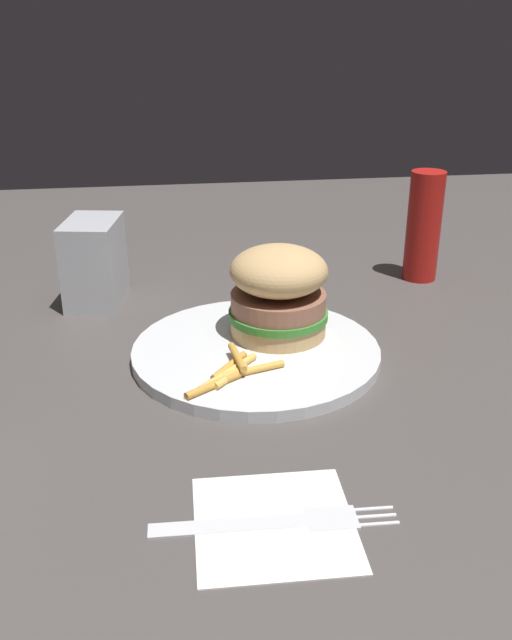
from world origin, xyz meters
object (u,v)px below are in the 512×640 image
at_px(sandwich, 278,291).
at_px(fork, 276,519).
at_px(plate, 256,352).
at_px(ketchup_bottle, 424,226).
at_px(napkin_dispenser, 94,262).
at_px(fries_pile, 231,371).
at_px(napkin, 274,522).

distance_m(sandwich, fork, 0.29).
height_order(plate, ketchup_bottle, ketchup_bottle).
relative_size(fork, ketchup_bottle, 1.22).
relative_size(sandwich, ketchup_bottle, 0.73).
height_order(napkin_dispenser, ketchup_bottle, ketchup_bottle).
distance_m(plate, fries_pile, 0.07).
bearing_deg(ketchup_bottle, napkin_dispenser, -176.92).
height_order(fries_pile, napkin, fries_pile).
height_order(fries_pile, fork, fries_pile).
height_order(plate, napkin_dispenser, napkin_dispenser).
distance_m(plate, fork, 0.25).
height_order(napkin, napkin_dispenser, napkin_dispenser).
distance_m(napkin_dispenser, ketchup_bottle, 0.42).
relative_size(napkin, fork, 0.63).
bearing_deg(napkin, fries_pile, 92.19).
height_order(sandwich, fries_pile, sandwich).
height_order(plate, fork, plate).
xyz_separation_m(sandwich, ketchup_bottle, (0.22, 0.17, 0.01)).
bearing_deg(plate, fork, -95.12).
distance_m(fork, napkin_dispenser, 0.45).
height_order(fork, ketchup_bottle, ketchup_bottle).
relative_size(sandwich, napkin, 0.95).
xyz_separation_m(sandwich, fork, (-0.05, -0.28, -0.06)).
relative_size(sandwich, fork, 0.60).
bearing_deg(napkin_dispenser, fork, 29.32).
distance_m(sandwich, ketchup_bottle, 0.28).
xyz_separation_m(plate, fork, (-0.02, -0.25, -0.00)).
distance_m(sandwich, napkin_dispenser, 0.25).
relative_size(fries_pile, napkin_dispenser, 0.96).
bearing_deg(fork, napkin, 177.58).
relative_size(fries_pile, fork, 0.57).
bearing_deg(sandwich, napkin_dispenser, 143.37).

